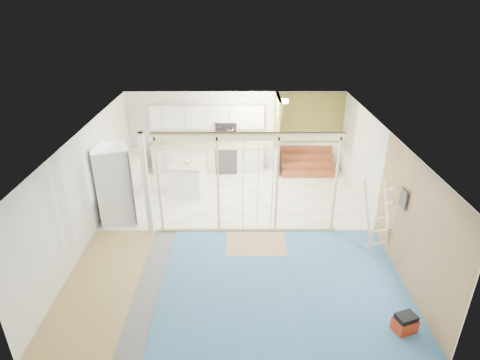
{
  "coord_description": "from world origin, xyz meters",
  "views": [
    {
      "loc": [
        0.07,
        -8.55,
        5.46
      ],
      "look_at": [
        0.13,
        0.6,
        1.13
      ],
      "focal_mm": 30.0,
      "sensor_mm": 36.0,
      "label": 1
    }
  ],
  "objects_px": {
    "ladder": "(380,217)",
    "toolbox": "(405,323)",
    "island": "(188,178)",
    "fridge": "(114,184)"
  },
  "relations": [
    {
      "from": "island",
      "to": "fridge",
      "type": "bearing_deg",
      "value": -131.75
    },
    {
      "from": "fridge",
      "to": "ladder",
      "type": "relative_size",
      "value": 1.08
    },
    {
      "from": "ladder",
      "to": "toolbox",
      "type": "bearing_deg",
      "value": -92.45
    },
    {
      "from": "island",
      "to": "ladder",
      "type": "bearing_deg",
      "value": -27.37
    },
    {
      "from": "toolbox",
      "to": "island",
      "type": "bearing_deg",
      "value": 109.38
    },
    {
      "from": "fridge",
      "to": "toolbox",
      "type": "xyz_separation_m",
      "value": [
        6.07,
        -3.91,
        -0.84
      ]
    },
    {
      "from": "fridge",
      "to": "ladder",
      "type": "bearing_deg",
      "value": -34.82
    },
    {
      "from": "fridge",
      "to": "island",
      "type": "bearing_deg",
      "value": 21.14
    },
    {
      "from": "fridge",
      "to": "ladder",
      "type": "xyz_separation_m",
      "value": [
        6.27,
        -1.58,
        -0.05
      ]
    },
    {
      "from": "island",
      "to": "toolbox",
      "type": "distance_m",
      "value": 6.98
    }
  ]
}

